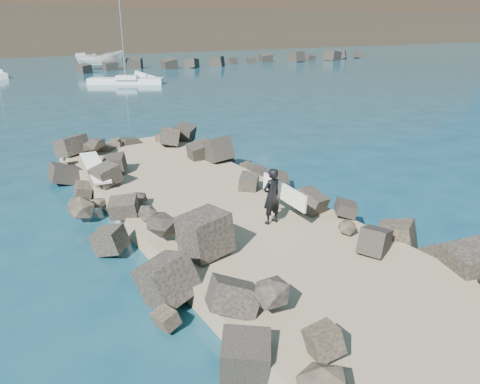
{
  "coord_description": "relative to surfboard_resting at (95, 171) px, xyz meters",
  "views": [
    {
      "loc": [
        -6.97,
        -12.36,
        6.33
      ],
      "look_at": [
        0.0,
        -1.0,
        1.5
      ],
      "focal_mm": 35.0,
      "sensor_mm": 36.0,
      "label": 1
    }
  ],
  "objects": [
    {
      "name": "boat_imported",
      "position": [
        14.94,
        52.26,
        0.27
      ],
      "size": [
        7.23,
        5.01,
        2.62
      ],
      "primitive_type": "imported",
      "rotation": [
        0.0,
        0.0,
        1.17
      ],
      "color": "silver",
      "rests_on": "ground"
    },
    {
      "name": "sailboat_f",
      "position": [
        38.28,
        91.84,
        -0.69
      ],
      "size": [
        2.76,
        6.3,
        7.52
      ],
      "color": "white",
      "rests_on": "ground"
    },
    {
      "name": "ground",
      "position": [
        2.78,
        -5.01,
        -1.04
      ],
      "size": [
        800.0,
        800.0,
        0.0
      ],
      "primitive_type": "plane",
      "color": "#0F384C",
      "rests_on": "ground"
    },
    {
      "name": "jetty",
      "position": [
        2.78,
        -7.01,
        -0.74
      ],
      "size": [
        6.0,
        26.0,
        0.6
      ],
      "primitive_type": "cube",
      "color": "#8C7759",
      "rests_on": "ground"
    },
    {
      "name": "surfer_with_board",
      "position": [
        3.5,
        -6.73,
        0.43
      ],
      "size": [
        0.82,
        2.15,
        1.73
      ],
      "color": "black",
      "rests_on": "jetty"
    },
    {
      "name": "riprap_right",
      "position": [
        5.68,
        -6.51,
        -0.54
      ],
      "size": [
        2.6,
        22.0,
        1.0
      ],
      "primitive_type": "cube",
      "color": "black",
      "rests_on": "ground"
    },
    {
      "name": "sailboat_c",
      "position": [
        12.52,
        33.88,
        -0.69
      ],
      "size": [
        7.81,
        5.82,
        9.66
      ],
      "color": "white",
      "rests_on": "ground"
    },
    {
      "name": "surfboard_resting",
      "position": [
        0.0,
        0.0,
        0.0
      ],
      "size": [
        0.78,
        2.57,
        0.08
      ],
      "primitive_type": "cube",
      "rotation": [
        0.0,
        0.0,
        -0.06
      ],
      "color": "white",
      "rests_on": "riprap_left"
    },
    {
      "name": "riprap_left",
      "position": [
        -0.12,
        -6.51,
        -0.54
      ],
      "size": [
        2.6,
        22.0,
        1.0
      ],
      "primitive_type": "cube",
      "color": "black",
      "rests_on": "ground"
    },
    {
      "name": "breakwater_secondary",
      "position": [
        37.78,
        49.99,
        -0.44
      ],
      "size": [
        52.0,
        4.0,
        1.2
      ],
      "primitive_type": "cube",
      "color": "black",
      "rests_on": "ground"
    }
  ]
}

